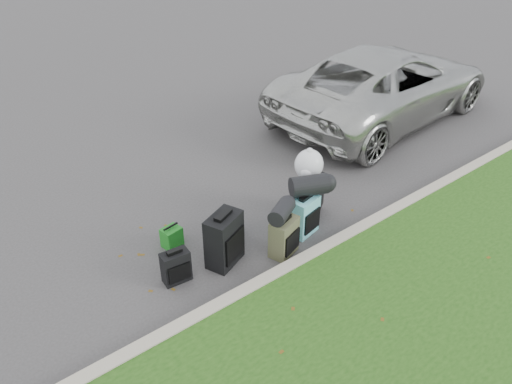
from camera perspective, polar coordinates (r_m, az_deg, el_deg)
ground at (r=7.66m, az=1.51°, el=-3.86°), size 120.00×120.00×0.00m
curb at (r=7.04m, az=6.73°, el=-7.16°), size 120.00×0.18×0.15m
suv at (r=11.21m, az=14.43°, el=11.88°), size 5.67×2.96×1.53m
suitcase_small_black at (r=6.65m, az=-9.13°, el=-8.43°), size 0.39×0.24×0.46m
suitcase_large_black_left at (r=6.77m, az=-3.66°, el=-5.45°), size 0.61×0.50×0.76m
suitcase_olive at (r=6.97m, az=3.20°, el=-5.15°), size 0.47×0.37×0.57m
suitcase_teal at (r=7.37m, az=5.58°, el=-2.72°), size 0.47×0.33×0.61m
suitcase_large_black_right at (r=7.79m, az=6.38°, el=-0.41°), size 0.51×0.46×0.66m
tote_green at (r=7.28m, az=-9.60°, el=-5.12°), size 0.30×0.25×0.30m
tote_navy at (r=7.39m, az=-3.02°, el=-3.95°), size 0.35×0.32×0.30m
duffel_left at (r=6.77m, az=2.97°, el=-2.22°), size 0.50×0.42×0.24m
duffel_right at (r=7.22m, az=6.10°, el=0.74°), size 0.62×0.50×0.31m
trash_bag at (r=7.51m, az=6.07°, el=3.16°), size 0.45×0.45×0.45m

